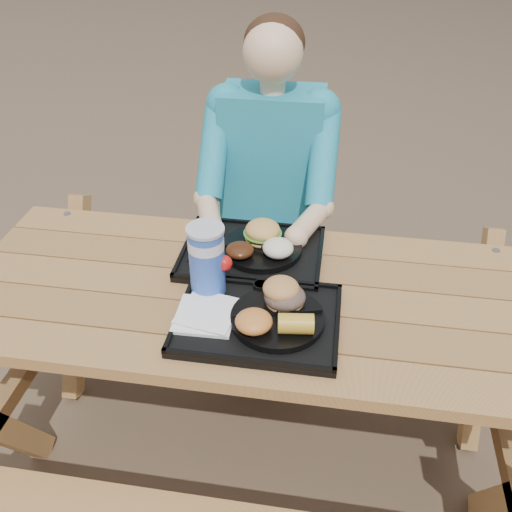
# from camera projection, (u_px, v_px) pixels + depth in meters

# --- Properties ---
(ground) EXTENTS (60.00, 60.00, 0.00)m
(ground) POSITION_uv_depth(u_px,v_px,m) (256.00, 448.00, 2.14)
(ground) COLOR #999999
(ground) RESTS_ON ground
(picnic_table) EXTENTS (1.80, 1.49, 0.75)m
(picnic_table) POSITION_uv_depth(u_px,v_px,m) (256.00, 378.00, 1.92)
(picnic_table) COLOR #999999
(picnic_table) RESTS_ON ground
(tray_near) EXTENTS (0.45, 0.35, 0.02)m
(tray_near) POSITION_uv_depth(u_px,v_px,m) (258.00, 320.00, 1.58)
(tray_near) COLOR black
(tray_near) RESTS_ON picnic_table
(tray_far) EXTENTS (0.45, 0.35, 0.02)m
(tray_far) POSITION_uv_depth(u_px,v_px,m) (252.00, 254.00, 1.85)
(tray_far) COLOR black
(tray_far) RESTS_ON picnic_table
(plate_near) EXTENTS (0.26, 0.26, 0.02)m
(plate_near) POSITION_uv_depth(u_px,v_px,m) (278.00, 318.00, 1.56)
(plate_near) COLOR black
(plate_near) RESTS_ON tray_near
(plate_far) EXTENTS (0.26, 0.26, 0.02)m
(plate_far) POSITION_uv_depth(u_px,v_px,m) (262.00, 248.00, 1.84)
(plate_far) COLOR black
(plate_far) RESTS_ON tray_far
(napkin_stack) EXTENTS (0.17, 0.17, 0.02)m
(napkin_stack) POSITION_uv_depth(u_px,v_px,m) (205.00, 315.00, 1.58)
(napkin_stack) COLOR white
(napkin_stack) RESTS_ON tray_near
(soda_cup) EXTENTS (0.10, 0.10, 0.21)m
(soda_cup) POSITION_uv_depth(u_px,v_px,m) (207.00, 261.00, 1.62)
(soda_cup) COLOR #1742B1
(soda_cup) RESTS_ON tray_near
(condiment_bbq) EXTENTS (0.04, 0.04, 0.03)m
(condiment_bbq) POSITION_uv_depth(u_px,v_px,m) (261.00, 287.00, 1.67)
(condiment_bbq) COLOR #310605
(condiment_bbq) RESTS_ON tray_near
(condiment_mustard) EXTENTS (0.06, 0.06, 0.03)m
(condiment_mustard) POSITION_uv_depth(u_px,v_px,m) (285.00, 286.00, 1.67)
(condiment_mustard) COLOR gold
(condiment_mustard) RESTS_ON tray_near
(sandwich) EXTENTS (0.11, 0.11, 0.11)m
(sandwich) POSITION_uv_depth(u_px,v_px,m) (285.00, 287.00, 1.57)
(sandwich) COLOR #C98646
(sandwich) RESTS_ON plate_near
(mac_cheese) EXTENTS (0.10, 0.10, 0.05)m
(mac_cheese) POSITION_uv_depth(u_px,v_px,m) (254.00, 321.00, 1.50)
(mac_cheese) COLOR orange
(mac_cheese) RESTS_ON plate_near
(corn_cob) EXTENTS (0.10, 0.10, 0.05)m
(corn_cob) POSITION_uv_depth(u_px,v_px,m) (296.00, 324.00, 1.49)
(corn_cob) COLOR gold
(corn_cob) RESTS_ON plate_near
(cutlery_far) EXTENTS (0.09, 0.16, 0.01)m
(cutlery_far) POSITION_uv_depth(u_px,v_px,m) (199.00, 246.00, 1.86)
(cutlery_far) COLOR black
(cutlery_far) RESTS_ON tray_far
(burger) EXTENTS (0.12, 0.12, 0.10)m
(burger) POSITION_uv_depth(u_px,v_px,m) (263.00, 226.00, 1.84)
(burger) COLOR #DFA44E
(burger) RESTS_ON plate_far
(baked_beans) EXTENTS (0.09, 0.09, 0.04)m
(baked_beans) POSITION_uv_depth(u_px,v_px,m) (240.00, 250.00, 1.78)
(baked_beans) COLOR #44200D
(baked_beans) RESTS_ON plate_far
(potato_salad) EXTENTS (0.10, 0.10, 0.05)m
(potato_salad) POSITION_uv_depth(u_px,v_px,m) (278.00, 248.00, 1.78)
(potato_salad) COLOR white
(potato_salad) RESTS_ON plate_far
(diner) EXTENTS (0.48, 0.84, 1.28)m
(diner) POSITION_uv_depth(u_px,v_px,m) (271.00, 210.00, 2.31)
(diner) COLOR #1BBDA9
(diner) RESTS_ON ground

